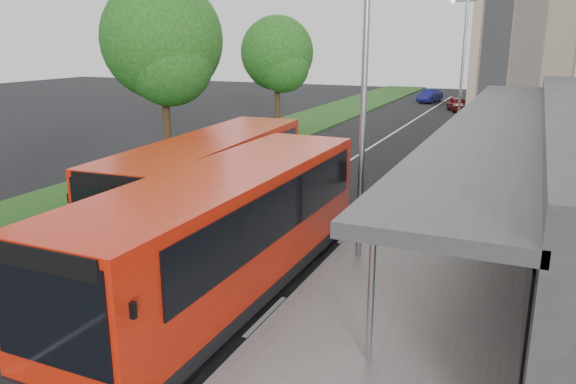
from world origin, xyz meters
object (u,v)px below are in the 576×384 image
object	(u,v)px
bus_second	(211,182)
bus_main	(228,232)
tree_mid	(163,48)
tree_far	(277,58)
car_near	(458,104)
lamp_post_far	(461,60)
bollard	(466,140)
car_far	(430,96)
lamp_post_near	(361,86)
litter_bin	(451,180)

from	to	relation	value
bus_second	bus_main	bearing A→B (deg)	-58.13
tree_mid	bus_second	distance (m)	9.53
tree_far	car_near	world-z (taller)	tree_far
lamp_post_far	bollard	bearing A→B (deg)	-72.63
tree_mid	tree_far	bearing A→B (deg)	90.00
car_far	bus_main	bearing A→B (deg)	-76.36
lamp_post_near	car_near	size ratio (longest dim) A/B	2.29
litter_bin	lamp_post_near	bearing A→B (deg)	-100.22
bus_main	bollard	world-z (taller)	bus_main
bus_second	bollard	xyz separation A→B (m)	(6.02, 16.19, -0.84)
bus_main	bollard	xyz separation A→B (m)	(3.04, 20.35, -0.91)
tree_far	car_near	distance (m)	19.24
car_near	car_far	bearing A→B (deg)	98.92
bus_second	car_near	size ratio (longest dim) A/B	2.96
litter_bin	bus_main	bearing A→B (deg)	-107.57
tree_far	car_near	size ratio (longest dim) A/B	2.11
tree_far	litter_bin	world-z (taller)	tree_far
tree_far	car_far	world-z (taller)	tree_far
tree_mid	tree_far	distance (m)	12.02
car_near	tree_mid	bearing A→B (deg)	-128.45
lamp_post_far	car_far	distance (m)	22.51
litter_bin	car_near	xyz separation A→B (m)	(-3.26, 27.49, 0.02)
litter_bin	car_near	world-z (taller)	car_near
tree_far	bus_second	world-z (taller)	tree_far
bus_main	litter_bin	bearing A→B (deg)	72.74
lamp_post_near	car_near	world-z (taller)	lamp_post_near
lamp_post_near	car_far	world-z (taller)	lamp_post_near
bus_main	litter_bin	xyz separation A→B (m)	(3.54, 11.18, -0.97)
lamp_post_far	litter_bin	xyz separation A→B (m)	(1.42, -12.11, -4.14)
litter_bin	tree_far	bearing A→B (deg)	138.35
litter_bin	car_near	size ratio (longest dim) A/B	0.24
bus_second	litter_bin	xyz separation A→B (m)	(6.52, 7.02, -0.90)
bus_main	bollard	bearing A→B (deg)	81.82
tree_mid	bus_main	xyz separation A→B (m)	(9.01, -10.34, -3.96)
lamp_post_near	bus_main	bearing A→B (deg)	-122.76
lamp_post_near	litter_bin	distance (m)	9.02
lamp_post_near	car_near	xyz separation A→B (m)	(-1.84, 35.38, -4.12)
lamp_post_near	bollard	distance (m)	17.57
lamp_post_near	bus_main	world-z (taller)	lamp_post_near
lamp_post_far	litter_bin	bearing A→B (deg)	-83.30
lamp_post_far	car_near	xyz separation A→B (m)	(-1.84, 15.38, -4.12)
tree_mid	bus_second	xyz separation A→B (m)	(6.03, -6.18, -4.02)
bus_main	car_near	distance (m)	38.68
lamp_post_far	bus_second	world-z (taller)	lamp_post_far
bus_main	bus_second	distance (m)	5.12
tree_far	bus_main	xyz separation A→B (m)	(9.01, -22.34, -3.21)
lamp_post_far	bus_second	size ratio (longest dim) A/B	0.77
car_near	tree_far	bearing A→B (deg)	-139.93
bus_main	litter_bin	size ratio (longest dim) A/B	12.48
litter_bin	bollard	bearing A→B (deg)	93.14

